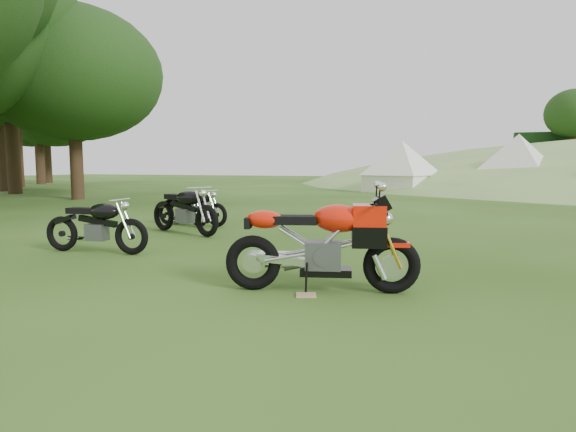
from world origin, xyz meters
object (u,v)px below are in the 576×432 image
at_px(vintage_moto_c, 196,206).
at_px(vintage_moto_d, 182,209).
at_px(sport_motorcycle, 321,237).
at_px(vintage_moto_b, 96,224).
at_px(tent_left, 401,168).
at_px(tent_mid, 517,166).
at_px(vintage_moto_a, 184,209).
at_px(plywood_board, 306,295).

relative_size(vintage_moto_c, vintage_moto_d, 1.12).
height_order(sport_motorcycle, vintage_moto_b, sport_motorcycle).
bearing_deg(tent_left, tent_mid, 26.80).
height_order(vintage_moto_d, tent_mid, tent_mid).
xyz_separation_m(vintage_moto_c, tent_left, (2.87, 17.39, 0.91)).
height_order(vintage_moto_c, vintage_moto_d, vintage_moto_c).
xyz_separation_m(vintage_moto_d, tent_left, (3.18, 17.56, 0.97)).
bearing_deg(tent_left, vintage_moto_a, -74.51).
bearing_deg(tent_mid, vintage_moto_b, -88.30).
bearing_deg(vintage_moto_a, vintage_moto_c, 130.99).
relative_size(sport_motorcycle, vintage_moto_a, 1.04).
bearing_deg(sport_motorcycle, vintage_moto_c, 118.83).
bearing_deg(vintage_moto_c, tent_mid, 73.23).
height_order(vintage_moto_c, tent_mid, tent_mid).
relative_size(vintage_moto_d, tent_mid, 0.48).
bearing_deg(vintage_moto_c, plywood_board, -38.87).
bearing_deg(plywood_board, sport_motorcycle, 67.77).
relative_size(sport_motorcycle, tent_left, 0.69).
height_order(vintage_moto_a, vintage_moto_d, vintage_moto_a).
distance_m(sport_motorcycle, tent_mid, 23.29).
bearing_deg(tent_mid, sport_motorcycle, -77.16).
height_order(sport_motorcycle, vintage_moto_c, sport_motorcycle).
bearing_deg(plywood_board, vintage_moto_c, 131.41).
distance_m(sport_motorcycle, tent_left, 22.56).
height_order(sport_motorcycle, vintage_moto_d, sport_motorcycle).
distance_m(sport_motorcycle, plywood_board, 0.72).
bearing_deg(tent_left, vintage_moto_b, -74.04).
height_order(sport_motorcycle, tent_mid, tent_mid).
bearing_deg(sport_motorcycle, vintage_moto_d, 121.60).
bearing_deg(vintage_moto_a, tent_mid, 86.52).
xyz_separation_m(vintage_moto_c, tent_mid, (8.89, 17.84, 0.99)).
bearing_deg(vintage_moto_c, sport_motorcycle, -36.82).
height_order(plywood_board, vintage_moto_a, vintage_moto_a).
xyz_separation_m(vintage_moto_a, vintage_moto_c, (-0.55, 1.43, -0.08)).
height_order(plywood_board, vintage_moto_d, vintage_moto_d).
bearing_deg(vintage_moto_c, vintage_moto_d, -141.95).
bearing_deg(tent_mid, vintage_moto_a, -90.49).
bearing_deg(vintage_moto_d, vintage_moto_c, 41.92).
relative_size(vintage_moto_a, vintage_moto_b, 1.11).
distance_m(sport_motorcycle, vintage_moto_d, 7.10).
xyz_separation_m(vintage_moto_b, vintage_moto_c, (-0.41, 4.00, -0.02)).
bearing_deg(plywood_board, vintage_moto_a, 136.76).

